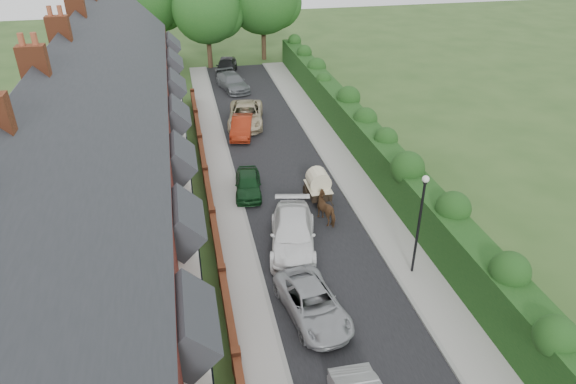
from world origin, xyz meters
name	(u,v)px	position (x,y,z in m)	size (l,w,h in m)	color
ground	(373,348)	(0.00, 0.00, 0.00)	(140.00, 140.00, 0.00)	#2D4C1E
road	(297,206)	(-0.50, 11.00, 0.01)	(6.00, 58.00, 0.02)	black
pavement_hedge_side	(365,198)	(3.60, 11.00, 0.06)	(2.20, 58.00, 0.12)	#999791
pavement_house_side	(230,213)	(-4.35, 11.00, 0.06)	(1.70, 58.00, 0.12)	#999791
kerb_hedge_side	(348,199)	(2.55, 11.00, 0.07)	(0.18, 58.00, 0.13)	gray
kerb_house_side	(244,211)	(-3.55, 11.00, 0.07)	(0.18, 58.00, 0.13)	gray
hedge	(397,171)	(5.40, 11.00, 1.60)	(2.10, 58.00, 2.85)	#113713
terrace_row	(90,161)	(-10.87, 9.98, 4.47)	(9.05, 40.50, 11.50)	maroon
garden_wall_row	(213,218)	(-5.35, 10.00, 0.46)	(0.35, 40.35, 1.10)	brown
lamppost	(421,213)	(3.40, 4.00, 3.30)	(0.32, 0.32, 5.16)	black
tree_far_left	(210,10)	(-2.65, 40.08, 5.71)	(7.14, 6.80, 9.29)	#332316
car_silver_b	(313,304)	(-1.87, 2.24, 0.64)	(2.13, 4.62, 1.29)	#9C9FA3
car_white	(293,234)	(-1.60, 7.23, 0.79)	(2.20, 5.42, 1.57)	white
car_green	(248,184)	(-3.00, 13.07, 0.64)	(1.52, 3.78, 1.29)	#0F3315
car_red	(242,126)	(-2.16, 21.80, 0.69)	(1.46, 4.18, 1.38)	maroon
car_beige	(246,115)	(-1.60, 23.80, 0.78)	(2.60, 5.63, 1.56)	#BEAD89
car_grey	(232,82)	(-1.60, 32.40, 0.72)	(2.03, 4.99, 1.45)	slate
car_black	(226,66)	(-1.60, 37.42, 0.80)	(1.89, 4.70, 1.60)	black
horse	(328,208)	(0.77, 9.19, 0.78)	(0.84, 1.85, 1.56)	#54361F
horse_cart	(318,184)	(0.77, 11.18, 1.20)	(1.31, 2.90, 2.09)	black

